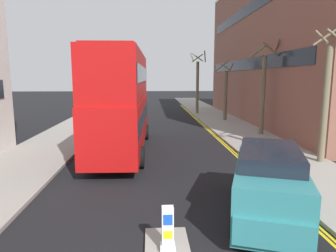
# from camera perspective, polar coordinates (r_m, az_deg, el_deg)

# --- Properties ---
(sidewalk_right) EXTENTS (4.00, 80.00, 0.14)m
(sidewalk_right) POSITION_cam_1_polar(r_m,az_deg,el_deg) (21.55, 15.33, -2.28)
(sidewalk_right) COLOR gray
(sidewalk_right) RESTS_ON ground
(sidewalk_left) EXTENTS (4.00, 80.00, 0.14)m
(sidewalk_left) POSITION_cam_1_polar(r_m,az_deg,el_deg) (21.31, -20.01, -2.63)
(sidewalk_left) COLOR gray
(sidewalk_left) RESTS_ON ground
(kerb_line_outer) EXTENTS (0.10, 56.00, 0.01)m
(kerb_line_outer) POSITION_cam_1_polar(r_m,az_deg,el_deg) (19.09, 11.25, -3.78)
(kerb_line_outer) COLOR yellow
(kerb_line_outer) RESTS_ON ground
(kerb_line_inner) EXTENTS (0.10, 56.00, 0.01)m
(kerb_line_inner) POSITION_cam_1_polar(r_m,az_deg,el_deg) (19.05, 10.78, -3.80)
(kerb_line_inner) COLOR yellow
(kerb_line_inner) RESTS_ON ground
(traffic_island) EXTENTS (1.10, 2.20, 0.10)m
(traffic_island) POSITION_cam_1_polar(r_m,az_deg,el_deg) (7.93, -0.07, -22.60)
(traffic_island) COLOR gray
(traffic_island) RESTS_ON ground
(keep_left_bollard) EXTENTS (0.36, 0.28, 1.11)m
(keep_left_bollard) POSITION_cam_1_polar(r_m,az_deg,el_deg) (7.65, -0.07, -19.05)
(keep_left_bollard) COLOR silver
(keep_left_bollard) RESTS_ON traffic_island
(double_decker_bus_away) EXTENTS (2.99, 10.86, 5.64)m
(double_decker_bus_away) POSITION_cam_1_polar(r_m,az_deg,el_deg) (17.31, -8.78, 5.11)
(double_decker_bus_away) COLOR #B20F0F
(double_decker_bus_away) RESTS_ON ground
(taxi_minivan) EXTENTS (3.34, 5.16, 2.12)m
(taxi_minivan) POSITION_cam_1_polar(r_m,az_deg,el_deg) (9.63, 18.45, -10.42)
(taxi_minivan) COLOR teal
(taxi_minivan) RESTS_ON ground
(street_tree_near) EXTENTS (1.56, 1.60, 5.72)m
(street_tree_near) POSITION_cam_1_polar(r_m,az_deg,el_deg) (29.70, 10.76, 6.12)
(street_tree_near) COLOR #6B6047
(street_tree_near) RESTS_ON sidewalk_right
(street_tree_mid) EXTENTS (1.79, 1.78, 6.68)m
(street_tree_mid) POSITION_cam_1_polar(r_m,az_deg,el_deg) (22.89, 17.52, 6.56)
(street_tree_mid) COLOR #6B6047
(street_tree_mid) RESTS_ON sidewalk_right
(street_tree_far) EXTENTS (1.84, 1.71, 6.97)m
(street_tree_far) POSITION_cam_1_polar(r_m,az_deg,el_deg) (34.95, 5.58, 7.93)
(street_tree_far) COLOR #6B6047
(street_tree_far) RESTS_ON sidewalk_right
(street_tree_distant) EXTENTS (1.32, 1.41, 6.48)m
(street_tree_distant) POSITION_cam_1_polar(r_m,az_deg,el_deg) (16.29, 27.54, 4.74)
(street_tree_distant) COLOR #6B6047
(street_tree_distant) RESTS_ON sidewalk_right
(townhouse_terrace_right) EXTENTS (10.08, 28.00, 14.19)m
(townhouse_terrace_right) POSITION_cam_1_polar(r_m,az_deg,el_deg) (31.73, 23.26, 13.64)
(townhouse_terrace_right) COLOR brown
(townhouse_terrace_right) RESTS_ON ground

